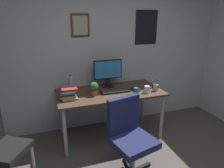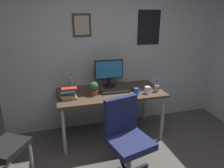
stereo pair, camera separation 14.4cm
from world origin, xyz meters
The scene contains 12 objects.
wall_back centered at (0.00, 2.15, 1.30)m, with size 4.40×0.10×2.60m.
desk centered at (-0.01, 1.68, 0.68)m, with size 1.58×0.77×0.75m.
office_chair centered at (-0.04, 0.84, 0.53)m, with size 0.58×0.58×0.95m.
monitor centered at (0.04, 1.91, 0.99)m, with size 0.46×0.20×0.43m.
keyboard centered at (0.06, 1.63, 0.77)m, with size 0.43×0.15×0.03m.
computer_mouse centered at (0.36, 1.64, 0.77)m, with size 0.06×0.11×0.04m.
water_bottle centered at (-0.56, 1.91, 0.86)m, with size 0.07×0.07×0.25m.
coffee_mug_near centered at (0.50, 1.46, 0.81)m, with size 0.12×0.08×0.10m.
coffee_mug_far centered at (0.32, 1.45, 0.80)m, with size 0.11×0.07×0.10m.
potted_plant centered at (-0.27, 1.62, 0.86)m, with size 0.13×0.13×0.20m.
pen_cup centered at (0.67, 1.49, 0.81)m, with size 0.07×0.07×0.20m.
book_stack_left centered at (-0.63, 1.58, 0.83)m, with size 0.24×0.17×0.15m.
Camera 2 is at (-0.76, -1.11, 1.84)m, focal length 32.75 mm.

